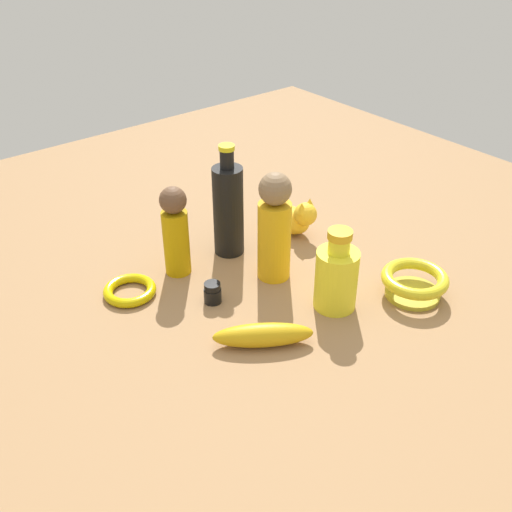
% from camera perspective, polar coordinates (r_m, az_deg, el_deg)
% --- Properties ---
extents(ground, '(2.00, 2.00, 0.00)m').
position_cam_1_polar(ground, '(1.29, -0.00, -2.59)').
color(ground, '#936D47').
extents(bottle_tall, '(0.07, 0.07, 0.26)m').
position_cam_1_polar(bottle_tall, '(1.35, -2.64, 4.50)').
color(bottle_tall, black).
rests_on(bottle_tall, ground).
extents(person_figure_child, '(0.09, 0.09, 0.24)m').
position_cam_1_polar(person_figure_child, '(1.25, 1.73, 2.72)').
color(person_figure_child, gold).
rests_on(person_figure_child, ground).
extents(bottle_short, '(0.09, 0.09, 0.17)m').
position_cam_1_polar(bottle_short, '(1.20, 7.61, -1.90)').
color(bottle_short, yellow).
rests_on(bottle_short, ground).
extents(cat_figurine, '(0.15, 0.08, 0.10)m').
position_cam_1_polar(cat_figurine, '(1.45, 3.49, 3.66)').
color(cat_figurine, gold).
rests_on(cat_figurine, ground).
extents(banana, '(0.14, 0.18, 0.05)m').
position_cam_1_polar(banana, '(1.12, 0.67, -7.48)').
color(banana, gold).
rests_on(banana, ground).
extents(bowl, '(0.14, 0.14, 0.05)m').
position_cam_1_polar(bowl, '(1.28, 14.73, -2.36)').
color(bowl, gold).
rests_on(bowl, ground).
extents(person_figure_adult, '(0.08, 0.08, 0.20)m').
position_cam_1_polar(person_figure_adult, '(1.29, -7.63, 2.38)').
color(person_figure_adult, '#BB9007').
rests_on(person_figure_adult, ground).
extents(nail_polish_jar, '(0.04, 0.04, 0.04)m').
position_cam_1_polar(nail_polish_jar, '(1.23, -4.13, -3.47)').
color(nail_polish_jar, black).
rests_on(nail_polish_jar, ground).
extents(bangle, '(0.11, 0.11, 0.02)m').
position_cam_1_polar(bangle, '(1.28, -11.84, -3.19)').
color(bangle, '#C7AF06').
rests_on(bangle, ground).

